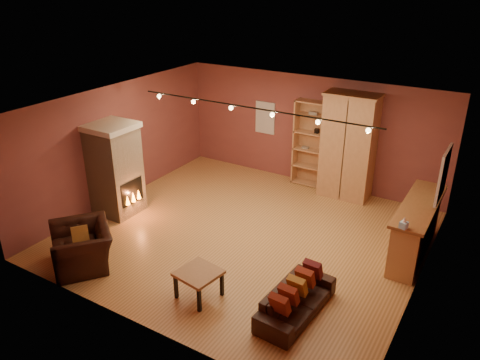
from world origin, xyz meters
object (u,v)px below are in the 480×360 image
Objects in this scene: bar_counter at (416,229)px; armchair at (81,241)px; fireplace at (115,169)px; armoire at (348,146)px; coffee_table at (199,275)px; bookcase at (312,143)px; loveseat at (297,296)px.

bar_counter is 6.39m from armchair.
fireplace is 5.47m from armoire.
coffee_table is at bearing -98.41° from armoire.
bookcase is 0.97× the size of bar_counter.
coffee_table is (2.44, 0.36, -0.10)m from armchair.
fireplace is 0.95× the size of bookcase.
armoire is at bearing -11.87° from bookcase.
coffee_table is at bearing 109.83° from loveseat.
bar_counter is 1.36× the size of loveseat.
coffee_table is at bearing -24.96° from fireplace.
fireplace is 1.48× the size of armchair.
armchair reaches higher than coffee_table.
loveseat is at bearing -113.44° from bar_counter.
armoire is 5.24m from coffee_table.
fireplace is 1.25× the size of loveseat.
loveseat is 2.25× the size of coffee_table.
bookcase is 1.31× the size of loveseat.
armoire is 1.81× the size of armchair.
armoire is 1.52× the size of loveseat.
loveseat is (0.85, -4.65, -0.95)m from armoire.
armoire reaches higher than loveseat.
armchair is at bearing -111.04° from bookcase.
fireplace reaches higher than armchair.
bookcase reaches higher than coffee_table.
armoire reaches higher than coffee_table.
bookcase is at bearing 105.62° from armchair.
armchair is (-4.04, -0.82, 0.18)m from loveseat.
armoire reaches higher than bookcase.
armchair reaches higher than loveseat.
bookcase reaches higher than bar_counter.
bar_counter is 1.61× the size of armchair.
coffee_table is (-1.60, -0.46, 0.08)m from loveseat.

